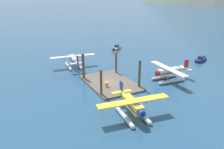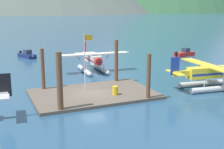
% 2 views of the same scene
% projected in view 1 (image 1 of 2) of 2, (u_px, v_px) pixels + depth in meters
% --- Properties ---
extents(ground_plane, '(1200.00, 1200.00, 0.00)m').
position_uv_depth(ground_plane, '(110.00, 83.00, 43.64)').
color(ground_plane, navy).
extents(dock_platform, '(12.60, 8.28, 0.30)m').
position_uv_depth(dock_platform, '(110.00, 83.00, 43.59)').
color(dock_platform, brown).
rests_on(dock_platform, ground).
extents(piling_near_left, '(0.52, 0.52, 5.37)m').
position_uv_depth(piling_near_left, '(83.00, 67.00, 44.83)').
color(piling_near_left, brown).
rests_on(piling_near_left, ground).
extents(piling_near_right, '(0.40, 0.40, 4.68)m').
position_uv_depth(piling_near_right, '(101.00, 83.00, 37.57)').
color(piling_near_right, brown).
rests_on(piling_near_right, ground).
extents(piling_far_left, '(0.40, 0.40, 4.74)m').
position_uv_depth(piling_far_left, '(116.00, 63.00, 48.11)').
color(piling_far_left, brown).
rests_on(piling_far_left, ground).
extents(piling_far_right, '(0.44, 0.44, 5.26)m').
position_uv_depth(piling_far_right, '(139.00, 74.00, 40.72)').
color(piling_far_right, brown).
rests_on(piling_far_right, ground).
extents(flagpole, '(0.95, 0.10, 6.10)m').
position_uv_depth(flagpole, '(114.00, 62.00, 43.05)').
color(flagpole, silver).
rests_on(flagpole, dock_platform).
extents(fuel_drum, '(0.62, 0.62, 0.88)m').
position_uv_depth(fuel_drum, '(107.00, 84.00, 41.20)').
color(fuel_drum, gold).
rests_on(fuel_drum, dock_platform).
extents(seaplane_cream_bow_right, '(10.46, 7.98, 3.84)m').
position_uv_depth(seaplane_cream_bow_right, '(169.00, 73.00, 44.47)').
color(seaplane_cream_bow_right, '#B7BABF').
rests_on(seaplane_cream_bow_right, ground).
extents(seaplane_silver_port_aft, '(7.96, 10.49, 3.84)m').
position_uv_depth(seaplane_silver_port_aft, '(74.00, 61.00, 52.69)').
color(seaplane_silver_port_aft, '#B7BABF').
rests_on(seaplane_silver_port_aft, ground).
extents(seaplane_yellow_stbd_aft, '(7.95, 10.49, 3.84)m').
position_uv_depth(seaplane_yellow_stbd_aft, '(133.00, 107.00, 31.33)').
color(seaplane_yellow_stbd_aft, '#B7BABF').
rests_on(seaplane_yellow_stbd_aft, ground).
extents(boat_navy_open_north, '(2.97, 4.63, 1.50)m').
position_uv_depth(boat_navy_open_north, '(201.00, 60.00, 57.52)').
color(boat_navy_open_north, navy).
rests_on(boat_navy_open_north, ground).
extents(boat_grey_open_west, '(3.90, 4.15, 1.50)m').
position_uv_depth(boat_grey_open_west, '(117.00, 48.00, 69.75)').
color(boat_grey_open_west, gray).
rests_on(boat_grey_open_west, ground).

